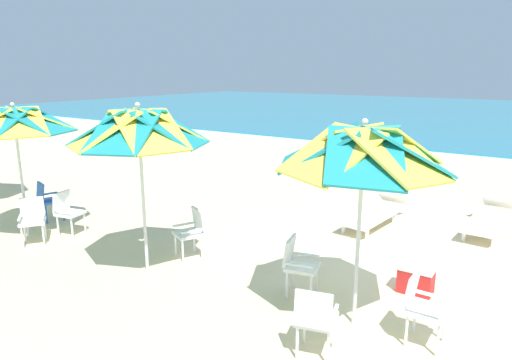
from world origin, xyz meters
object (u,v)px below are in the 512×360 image
(plastic_chair_1, at_px, (422,305))
(plastic_chair_5, at_px, (48,199))
(sun_lounger_0, at_px, (489,218))
(cooler_box, at_px, (416,279))
(plastic_chair_6, at_px, (32,218))
(beach_umbrella_1, at_px, (139,129))
(sun_lounger_1, at_px, (375,212))
(plastic_chair_2, at_px, (315,318))
(plastic_chair_0, at_px, (298,262))
(beach_umbrella_0, at_px, (363,151))
(plastic_chair_4, at_px, (67,210))
(beach_umbrella_2, at_px, (14,121))
(plastic_chair_3, at_px, (192,230))

(plastic_chair_1, xyz_separation_m, plastic_chair_5, (-7.89, 0.18, 0.00))
(sun_lounger_0, bearing_deg, cooler_box, -98.55)
(cooler_box, bearing_deg, sun_lounger_0, 81.45)
(plastic_chair_1, xyz_separation_m, sun_lounger_0, (0.14, 4.72, -0.22))
(plastic_chair_1, relative_size, plastic_chair_6, 1.00)
(beach_umbrella_1, bearing_deg, sun_lounger_1, 62.90)
(plastic_chair_5, xyz_separation_m, cooler_box, (7.51, 1.08, -0.30))
(sun_lounger_0, bearing_deg, plastic_chair_2, -100.52)
(plastic_chair_0, bearing_deg, plastic_chair_6, -169.15)
(beach_umbrella_0, distance_m, cooler_box, 2.48)
(plastic_chair_0, relative_size, plastic_chair_1, 1.00)
(sun_lounger_1, bearing_deg, plastic_chair_4, -141.33)
(plastic_chair_5, bearing_deg, plastic_chair_4, -13.73)
(beach_umbrella_1, height_order, cooler_box, beach_umbrella_1)
(plastic_chair_4, distance_m, cooler_box, 6.56)
(beach_umbrella_0, xyz_separation_m, plastic_chair_1, (0.81, 0.04, -1.77))
(sun_lounger_0, xyz_separation_m, sun_lounger_1, (-2.05, -0.90, 0.00))
(beach_umbrella_2, xyz_separation_m, sun_lounger_1, (5.42, 4.45, -1.99))
(plastic_chair_6, bearing_deg, plastic_chair_3, 21.55)
(beach_umbrella_2, xyz_separation_m, plastic_chair_6, (0.41, -0.11, -1.77))
(plastic_chair_2, bearing_deg, plastic_chair_3, 155.71)
(plastic_chair_5, bearing_deg, sun_lounger_0, 29.46)
(plastic_chair_1, distance_m, plastic_chair_3, 4.01)
(beach_umbrella_0, height_order, plastic_chair_5, beach_umbrella_0)
(plastic_chair_2, bearing_deg, plastic_chair_5, 170.69)
(plastic_chair_2, xyz_separation_m, cooler_box, (0.54, 2.23, -0.30))
(plastic_chair_0, distance_m, plastic_chair_2, 1.50)
(plastic_chair_2, distance_m, plastic_chair_4, 5.94)
(sun_lounger_0, relative_size, cooler_box, 4.36)
(cooler_box, bearing_deg, beach_umbrella_1, -154.75)
(plastic_chair_1, height_order, cooler_box, plastic_chair_1)
(beach_umbrella_0, bearing_deg, plastic_chair_0, 163.90)
(plastic_chair_0, relative_size, plastic_chair_6, 1.00)
(plastic_chair_2, bearing_deg, sun_lounger_1, 101.77)
(beach_umbrella_0, bearing_deg, beach_umbrella_1, -172.06)
(sun_lounger_0, distance_m, sun_lounger_1, 2.24)
(beach_umbrella_0, bearing_deg, plastic_chair_4, -179.54)
(plastic_chair_5, bearing_deg, plastic_chair_0, 0.61)
(plastic_chair_3, bearing_deg, plastic_chair_4, -169.68)
(beach_umbrella_0, xyz_separation_m, sun_lounger_0, (0.95, 4.76, -1.98))
(plastic_chair_4, distance_m, sun_lounger_1, 6.26)
(plastic_chair_0, distance_m, cooler_box, 1.77)
(plastic_chair_2, xyz_separation_m, sun_lounger_1, (-1.00, 4.78, -0.22))
(plastic_chair_2, height_order, plastic_chair_6, same)
(plastic_chair_3, relative_size, sun_lounger_1, 0.39)
(plastic_chair_5, relative_size, cooler_box, 1.73)
(plastic_chair_5, distance_m, sun_lounger_0, 9.23)
(plastic_chair_1, bearing_deg, plastic_chair_6, -173.94)
(plastic_chair_4, bearing_deg, plastic_chair_6, -101.08)
(plastic_chair_2, distance_m, sun_lounger_0, 5.78)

